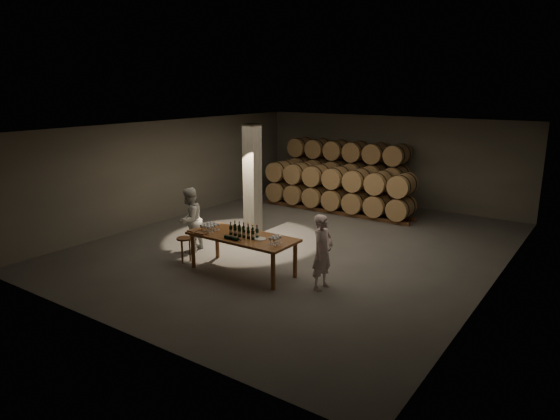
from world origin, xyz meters
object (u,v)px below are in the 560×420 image
Objects in this scene: plate at (260,239)px; notebook_near at (202,233)px; person_woman at (190,220)px; tasting_table at (242,240)px; bottle_cluster at (244,232)px; stool at (184,242)px; person_man at (323,252)px.

plate is 0.99× the size of notebook_near.
plate is at bearing 68.45° from person_woman.
person_woman reaches higher than tasting_table.
plate is at bearing 2.99° from bottle_cluster.
notebook_near reaches higher than stool.
person_man is (2.87, 0.67, -0.10)m from notebook_near.
person_man is 0.96× the size of person_woman.
person_woman is at bearing 92.18° from person_man.
notebook_near is (-0.94, -0.39, -0.09)m from bottle_cluster.
notebook_near is 1.49m from person_woman.
notebook_near is at bearing -154.53° from tasting_table.
plate reaches higher than tasting_table.
notebook_near is (-0.88, -0.42, 0.12)m from tasting_table.
notebook_near reaches higher than tasting_table.
stool is (-1.70, -0.25, -0.50)m from bottle_cluster.
stool is 0.37× the size of person_woman.
tasting_table is 1.59× the size of person_man.
notebook_near is 0.43× the size of stool.
stool is at bearing 22.45° from person_woman.
notebook_near is at bearing -157.32° from bottle_cluster.
bottle_cluster is 1.16× the size of stool.
bottle_cluster reaches higher than stool.
plate is 2.65m from person_woman.
tasting_table is 1.68m from stool.
person_man is at bearing 7.11° from tasting_table.
person_woman is at bearing 168.58° from bottle_cluster.
person_man reaches higher than bottle_cluster.
tasting_table is at bearing 179.93° from plate.
notebook_near reaches higher than plate.
stool is 0.90m from person_woman.
notebook_near is (-1.39, -0.42, 0.01)m from plate.
plate is 0.43× the size of stool.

